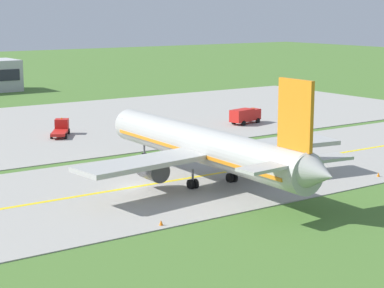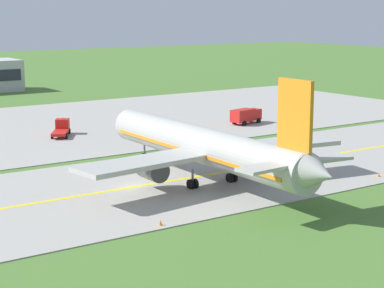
% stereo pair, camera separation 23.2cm
% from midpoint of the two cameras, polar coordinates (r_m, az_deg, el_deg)
% --- Properties ---
extents(ground_plane, '(500.00, 500.00, 0.00)m').
position_cam_midpoint_polar(ground_plane, '(75.50, -4.59, -3.56)').
color(ground_plane, '#47702D').
extents(taxiway_strip, '(240.00, 28.00, 0.10)m').
position_cam_midpoint_polar(taxiway_strip, '(75.49, -4.59, -3.53)').
color(taxiway_strip, '#9E9B93').
rests_on(taxiway_strip, ground).
extents(apron_pad, '(140.00, 52.00, 0.10)m').
position_cam_midpoint_polar(apron_pad, '(116.65, -10.79, 1.47)').
color(apron_pad, '#9E9B93').
rests_on(apron_pad, ground).
extents(taxiway_centreline, '(220.00, 0.60, 0.01)m').
position_cam_midpoint_polar(taxiway_centreline, '(75.47, -4.59, -3.49)').
color(taxiway_centreline, yellow).
rests_on(taxiway_centreline, taxiway_strip).
extents(airplane_lead, '(32.51, 39.57, 12.70)m').
position_cam_midpoint_polar(airplane_lead, '(76.28, 0.97, -0.20)').
color(airplane_lead, '#ADADA8').
rests_on(airplane_lead, ground).
extents(service_truck_baggage, '(5.09, 6.53, 2.59)m').
position_cam_midpoint_polar(service_truck_baggage, '(107.52, -10.74, 1.28)').
color(service_truck_baggage, red).
rests_on(service_truck_baggage, ground).
extents(service_truck_fuel, '(6.29, 3.30, 2.60)m').
position_cam_midpoint_polar(service_truck_fuel, '(116.63, 4.32, 2.36)').
color(service_truck_fuel, red).
rests_on(service_truck_fuel, ground).
extents(traffic_cone_near_edge, '(0.44, 0.44, 0.60)m').
position_cam_midpoint_polar(traffic_cone_near_edge, '(62.04, -2.66, -6.48)').
color(traffic_cone_near_edge, orange).
rests_on(traffic_cone_near_edge, ground).
extents(traffic_cone_mid_edge, '(0.44, 0.44, 0.60)m').
position_cam_midpoint_polar(traffic_cone_mid_edge, '(82.40, 14.93, -2.45)').
color(traffic_cone_mid_edge, orange).
rests_on(traffic_cone_mid_edge, ground).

